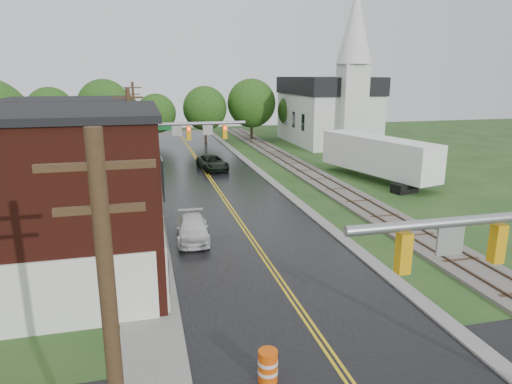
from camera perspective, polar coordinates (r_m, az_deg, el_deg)
name	(u,v)px	position (r m, az deg, el deg)	size (l,w,h in m)	color
main_road	(219,192)	(39.03, -4.59, -0.04)	(10.00, 90.00, 0.02)	black
curb_right	(265,177)	(44.90, 1.16, 1.94)	(0.80, 70.00, 0.12)	gray
sidewalk_left	(146,214)	(33.74, -13.61, -2.74)	(2.40, 50.00, 0.12)	gray
brick_building	(3,201)	(23.87, -29.11, -0.98)	(14.30, 10.30, 8.30)	#48180F
yellow_house	(72,171)	(34.29, -21.99, 2.40)	(8.00, 7.00, 6.40)	tan
darkred_building	(99,162)	(43.14, -19.03, 3.61)	(7.00, 6.00, 4.40)	#3F0F0C
church	(330,103)	(66.48, 9.29, 10.93)	(10.40, 18.40, 20.00)	silver
railroad	(309,173)	(46.27, 6.67, 2.35)	(3.20, 80.00, 0.30)	#59544C
traffic_signal_far	(179,140)	(34.72, -9.61, 6.37)	(7.34, 0.43, 7.20)	gray
utility_pole_a	(115,373)	(8.90, -17.23, -20.79)	(1.80, 0.28, 9.00)	#382616
utility_pole_b	(132,157)	(29.73, -15.22, 4.22)	(1.80, 0.28, 9.00)	#382616
utility_pole_c	(135,122)	(51.55, -14.90, 8.41)	(1.80, 0.28, 9.00)	#382616
tree_left_c	(59,131)	(48.12, -23.39, 7.06)	(6.00, 6.00, 7.65)	black
tree_left_e	(116,120)	(53.49, -17.10, 8.56)	(6.40, 6.40, 8.16)	black
suv_dark	(213,163)	(48.12, -5.45, 3.64)	(2.48, 5.38, 1.50)	black
pickup_white	(192,229)	(28.04, -7.96, -4.57)	(1.88, 4.63, 1.34)	white
semi_trailer	(378,155)	(44.39, 15.00, 4.47)	(6.06, 13.42, 4.08)	black
construction_barrel	(268,366)	(15.86, 1.50, -20.96)	(0.64, 0.64, 1.14)	#DF4E09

